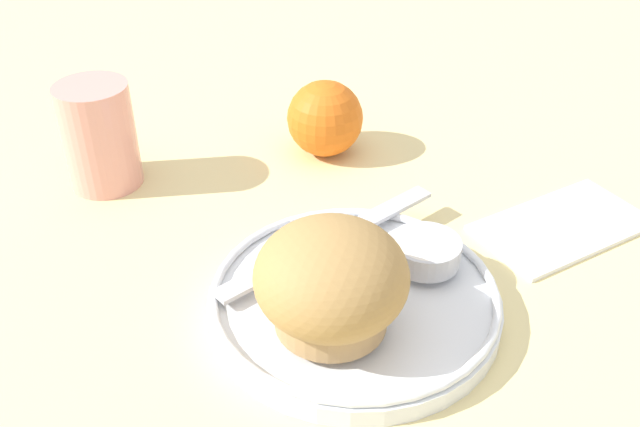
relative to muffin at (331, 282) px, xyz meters
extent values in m
plane|color=beige|center=(0.04, 0.04, -0.05)|extent=(3.00, 3.00, 0.00)
cylinder|color=white|center=(0.03, 0.02, -0.05)|extent=(0.20, 0.20, 0.01)
torus|color=white|center=(0.03, 0.02, -0.04)|extent=(0.20, 0.20, 0.01)
cylinder|color=tan|center=(0.00, 0.00, -0.02)|extent=(0.07, 0.07, 0.03)
ellipsoid|color=#A87F47|center=(0.00, 0.00, 0.00)|extent=(0.10, 0.10, 0.07)
cylinder|color=silver|center=(0.09, 0.02, -0.02)|extent=(0.05, 0.05, 0.02)
cylinder|color=white|center=(0.09, 0.02, -0.02)|extent=(0.04, 0.04, 0.00)
sphere|color=#4C194C|center=(0.02, 0.06, -0.02)|extent=(0.02, 0.02, 0.02)
sphere|color=#4C194C|center=(0.04, 0.06, -0.02)|extent=(0.02, 0.02, 0.02)
cube|color=silver|center=(0.04, 0.07, -0.03)|extent=(0.20, 0.05, 0.00)
sphere|color=orange|center=(0.12, 0.22, -0.02)|extent=(0.07, 0.07, 0.07)
cylinder|color=#E5998C|center=(-0.07, 0.27, -0.01)|extent=(0.06, 0.06, 0.09)
cube|color=white|center=(0.23, 0.02, -0.05)|extent=(0.14, 0.08, 0.01)
camera|label=1|loc=(-0.17, -0.28, 0.28)|focal=40.00mm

